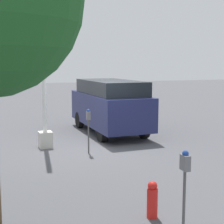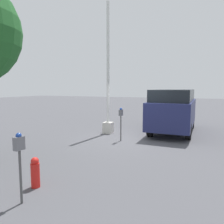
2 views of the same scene
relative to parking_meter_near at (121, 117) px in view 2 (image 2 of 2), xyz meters
name	(u,v)px [view 2 (image 2 of 2)]	position (x,y,z in m)	size (l,w,h in m)	color
ground_plane	(135,138)	(0.75, -0.41, -1.05)	(80.00, 80.00, 0.00)	#4C4C51
parking_meter_near	(121,117)	(0.00, 0.00, 0.00)	(0.21, 0.13, 1.42)	#4C4C4C
parking_meter_far	(19,152)	(-5.48, 0.01, -0.01)	(0.21, 0.13, 1.41)	#4C4C4C
lamp_post	(108,94)	(1.25, 1.14, 0.89)	(0.44, 0.44, 6.28)	beige
parked_van	(173,109)	(2.85, -1.78, 0.13)	(4.82, 1.94, 2.17)	navy
fire_hydrant	(35,172)	(-4.82, 0.26, -0.70)	(0.20, 0.20, 0.70)	red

